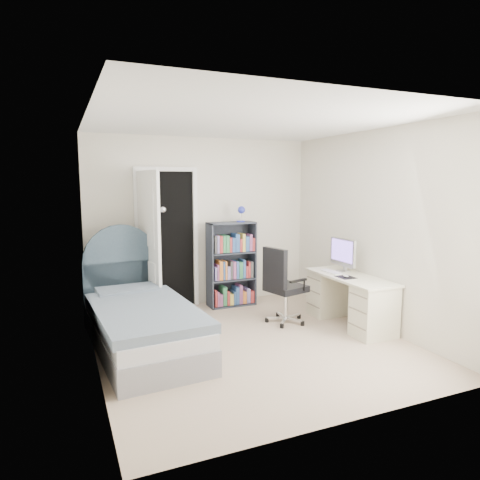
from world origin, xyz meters
name	(u,v)px	position (x,y,z in m)	size (l,w,h in m)	color
room_shell	(252,236)	(0.00, 0.00, 1.25)	(3.50, 3.70, 2.60)	tan
door	(155,241)	(-0.77, 1.51, 1.03)	(0.92, 0.82, 2.06)	black
bed	(141,321)	(-1.20, 0.39, 0.29)	(1.14, 2.18, 1.30)	gray
nightstand	(133,288)	(-1.09, 1.60, 0.39)	(0.40, 0.40, 0.59)	tan
floor_lamp	(161,272)	(-0.74, 1.40, 0.62)	(0.22, 0.22, 1.52)	silver
bookcase	(232,267)	(0.36, 1.51, 0.59)	(0.70, 0.30, 1.49)	#313743
desk	(349,298)	(1.43, 0.09, 0.36)	(0.53, 1.34, 1.10)	beige
office_chair	(281,282)	(0.64, 0.48, 0.56)	(0.55, 0.57, 1.01)	silver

